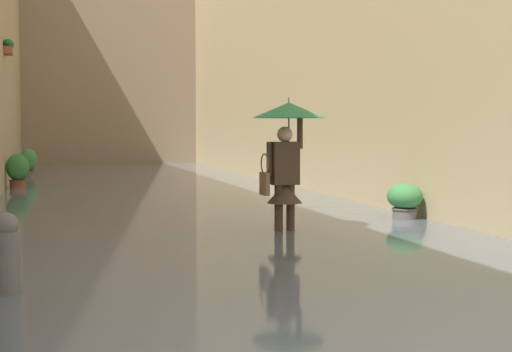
{
  "coord_description": "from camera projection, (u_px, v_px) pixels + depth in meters",
  "views": [
    {
      "loc": [
        2.38,
        3.6,
        1.63
      ],
      "look_at": [
        -0.33,
        -6.23,
        0.96
      ],
      "focal_mm": 52.7,
      "sensor_mm": 36.0,
      "label": 1
    }
  ],
  "objects": [
    {
      "name": "potted_plant_mid_right",
      "position": [
        28.0,
        163.0,
        22.14
      ],
      "size": [
        0.52,
        0.52,
        0.97
      ],
      "color": "#66605B",
      "rests_on": "ground_plane"
    },
    {
      "name": "mooring_bollard",
      "position": [
        7.0,
        261.0,
        6.66
      ],
      "size": [
        0.25,
        0.25,
        0.87
      ],
      "color": "slate",
      "rests_on": "ground_plane"
    },
    {
      "name": "potted_plant_far_right",
      "position": [
        18.0,
        171.0,
        18.09
      ],
      "size": [
        0.54,
        0.54,
        0.97
      ],
      "color": "brown",
      "rests_on": "ground_plane"
    },
    {
      "name": "person_wading",
      "position": [
        287.0,
        140.0,
        10.59
      ],
      "size": [
        1.04,
        1.04,
        2.04
      ],
      "color": "#4C4233",
      "rests_on": "ground_plane"
    },
    {
      "name": "potted_plant_near_left",
      "position": [
        405.0,
        202.0,
        12.01
      ],
      "size": [
        0.57,
        0.57,
        0.72
      ],
      "color": "#66605B",
      "rests_on": "ground_plane"
    },
    {
      "name": "building_facade_far",
      "position": [
        109.0,
        64.0,
        30.43
      ],
      "size": [
        10.42,
        1.8,
        8.32
      ],
      "primitive_type": "cube",
      "color": "gray",
      "rests_on": "ground_plane"
    },
    {
      "name": "flood_water",
      "position": [
        159.0,
        195.0,
        17.01
      ],
      "size": [
        7.62,
        32.65,
        0.16
      ],
      "primitive_type": "cube",
      "color": "slate",
      "rests_on": "ground_plane"
    },
    {
      "name": "ground_plane",
      "position": [
        159.0,
        198.0,
        17.02
      ],
      "size": [
        66.63,
        66.63,
        0.0
      ],
      "primitive_type": "plane",
      "color": "slate"
    }
  ]
}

